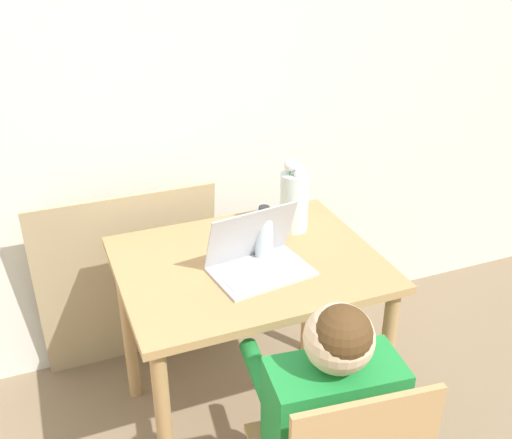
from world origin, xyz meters
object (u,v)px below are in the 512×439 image
laptop (257,256)px  flower_vase (294,199)px  water_bottle (264,234)px  person_seated (326,402)px

laptop → flower_vase: 0.33m
flower_vase → water_bottle: (-0.19, -0.16, -0.03)m
laptop → water_bottle: laptop is taller
person_seated → laptop: 0.56m
person_seated → flower_vase: 0.83m
laptop → person_seated: bearing=-98.8°
person_seated → water_bottle: bearing=-89.2°
flower_vase → water_bottle: flower_vase is taller
person_seated → laptop: size_ratio=2.82×
laptop → water_bottle: size_ratio=1.75×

